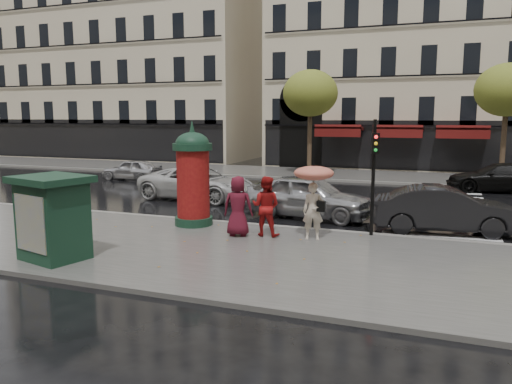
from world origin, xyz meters
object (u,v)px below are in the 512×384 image
at_px(morris_column, 193,175).
at_px(car_white, 198,183).
at_px(newsstand, 53,217).
at_px(woman_red, 266,206).
at_px(car_black, 499,178).
at_px(traffic_light, 374,166).
at_px(man_burgundy, 238,206).
at_px(car_darkgrey, 445,210).
at_px(woman_umbrella, 314,190).
at_px(car_far_silver, 132,170).
at_px(car_silver, 309,196).

distance_m(morris_column, car_white, 6.05).
height_order(newsstand, car_white, newsstand).
xyz_separation_m(woman_red, car_black, (7.71, 13.44, -0.32)).
relative_size(morris_column, traffic_light, 0.99).
bearing_deg(newsstand, man_burgundy, 49.28).
distance_m(traffic_light, car_white, 9.88).
xyz_separation_m(car_darkgrey, car_black, (2.54, 10.49, -0.03)).
height_order(woman_umbrella, car_darkgrey, woman_umbrella).
bearing_deg(car_darkgrey, man_burgundy, 110.82).
xyz_separation_m(morris_column, car_darkgrey, (7.99, 2.33, -1.06)).
bearing_deg(car_black, man_burgundy, -39.24).
relative_size(woman_umbrella, car_far_silver, 0.62).
height_order(man_burgundy, traffic_light, traffic_light).
relative_size(man_burgundy, car_black, 0.37).
distance_m(newsstand, car_white, 10.39).
xyz_separation_m(traffic_light, car_darkgrey, (2.10, 1.78, -1.52)).
xyz_separation_m(newsstand, car_black, (11.96, 17.77, -0.51)).
xyz_separation_m(car_silver, car_black, (7.32, 9.70, -0.09)).
xyz_separation_m(man_burgundy, car_white, (-4.63, 6.30, -0.29)).
relative_size(morris_column, newsstand, 1.64).
height_order(woman_umbrella, morris_column, morris_column).
relative_size(morris_column, car_silver, 0.74).
relative_size(man_burgundy, car_far_silver, 0.51).
bearing_deg(car_far_silver, newsstand, 27.57).
bearing_deg(woman_red, car_white, -48.05).
xyz_separation_m(woman_red, man_burgundy, (-0.79, -0.32, 0.00)).
xyz_separation_m(traffic_light, car_white, (-8.49, 4.81, -1.53)).
bearing_deg(car_white, morris_column, -150.43).
bearing_deg(car_black, car_silver, -44.56).
bearing_deg(woman_umbrella, morris_column, 172.98).
bearing_deg(traffic_light, car_black, 69.29).
relative_size(newsstand, car_darkgrey, 0.47).
distance_m(woman_umbrella, car_darkgrey, 4.75).
distance_m(man_burgundy, newsstand, 5.30).
distance_m(car_black, car_far_silver, 20.26).
xyz_separation_m(man_burgundy, traffic_light, (3.86, 1.49, 1.23)).
height_order(man_burgundy, car_white, man_burgundy).
distance_m(newsstand, car_darkgrey, 11.91).
relative_size(man_burgundy, newsstand, 0.86).
height_order(car_black, car_far_silver, car_black).
bearing_deg(car_silver, car_darkgrey, -92.35).
distance_m(man_burgundy, morris_column, 2.36).
height_order(woman_red, car_far_silver, woman_red).
bearing_deg(car_black, traffic_light, -28.23).
relative_size(man_burgundy, car_white, 0.34).
bearing_deg(car_silver, man_burgundy, 170.80).
bearing_deg(woman_umbrella, traffic_light, 34.14).
relative_size(woman_umbrella, morris_column, 0.64).
bearing_deg(car_far_silver, woman_red, 48.07).
distance_m(woman_red, man_burgundy, 0.85).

